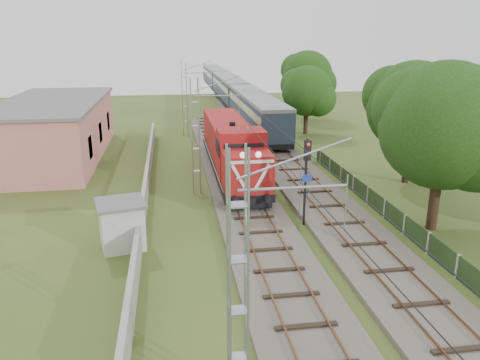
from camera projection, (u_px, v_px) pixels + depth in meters
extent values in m
plane|color=#374D1D|center=(276.00, 270.00, 22.22)|extent=(140.00, 140.00, 0.00)
cube|color=#6B6054|center=(251.00, 214.00, 28.78)|extent=(4.20, 70.00, 0.30)
cube|color=black|center=(251.00, 211.00, 28.73)|extent=(2.40, 70.00, 0.10)
cube|color=brown|center=(237.00, 211.00, 28.58)|extent=(0.08, 70.00, 0.05)
cube|color=brown|center=(264.00, 209.00, 28.82)|extent=(0.08, 70.00, 0.05)
cube|color=#6B6054|center=(281.00, 158.00, 41.77)|extent=(4.20, 80.00, 0.30)
cube|color=black|center=(281.00, 156.00, 41.71)|extent=(2.40, 80.00, 0.10)
cube|color=brown|center=(272.00, 156.00, 41.57)|extent=(0.08, 80.00, 0.05)
cube|color=brown|center=(290.00, 155.00, 41.81)|extent=(0.08, 80.00, 0.05)
cylinder|color=gray|center=(293.00, 188.00, 12.43)|extent=(3.00, 0.08, 0.08)
cylinder|color=gray|center=(217.00, 96.00, 31.32)|extent=(3.00, 0.08, 0.08)
cylinder|color=gray|center=(198.00, 73.00, 50.21)|extent=(3.00, 0.08, 0.08)
cylinder|color=black|center=(239.00, 114.00, 31.92)|extent=(0.03, 70.00, 0.03)
cylinder|color=black|center=(239.00, 95.00, 31.53)|extent=(0.03, 70.00, 0.03)
cube|color=#9E9E99|center=(146.00, 185.00, 32.40)|extent=(0.25, 40.00, 1.50)
cube|color=#B57161|center=(54.00, 130.00, 42.00)|extent=(8.00, 20.00, 5.00)
cube|color=#606060|center=(51.00, 101.00, 41.23)|extent=(8.40, 20.40, 0.25)
cube|color=black|center=(90.00, 147.00, 36.99)|extent=(0.10, 1.60, 1.80)
cube|color=black|center=(100.00, 132.00, 42.66)|extent=(0.10, 1.60, 1.80)
cube|color=black|center=(108.00, 121.00, 48.32)|extent=(0.10, 1.60, 1.80)
cube|color=black|center=(405.00, 225.00, 26.01)|extent=(0.05, 32.00, 1.15)
cube|color=#9E9E99|center=(321.00, 158.00, 40.18)|extent=(0.12, 0.12, 1.20)
cube|color=black|center=(231.00, 162.00, 37.06)|extent=(3.14, 17.81, 0.52)
cube|color=black|center=(243.00, 189.00, 31.72)|extent=(2.30, 3.77, 0.52)
cube|color=black|center=(223.00, 149.00, 42.60)|extent=(2.30, 3.77, 0.52)
cube|color=black|center=(250.00, 206.00, 28.88)|extent=(2.72, 0.26, 0.37)
cube|color=maroon|center=(247.00, 171.00, 29.46)|extent=(3.04, 2.62, 2.41)
sphere|color=white|center=(243.00, 155.00, 27.80)|extent=(0.38, 0.38, 0.38)
sphere|color=white|center=(258.00, 155.00, 27.93)|extent=(0.38, 0.38, 0.38)
cube|color=silver|center=(240.00, 178.00, 28.12)|extent=(1.05, 0.06, 1.75)
cube|color=silver|center=(262.00, 177.00, 28.31)|extent=(1.05, 0.06, 1.75)
cube|color=silver|center=(251.00, 162.00, 27.92)|extent=(2.83, 0.06, 0.19)
cube|color=maroon|center=(241.00, 154.00, 31.74)|extent=(3.14, 2.51, 3.35)
cube|color=black|center=(244.00, 151.00, 30.38)|extent=(2.62, 0.06, 0.94)
cube|color=maroon|center=(227.00, 136.00, 39.00)|extent=(2.93, 12.67, 2.72)
cylinder|color=black|center=(232.00, 125.00, 35.54)|extent=(0.46, 0.46, 0.42)
cylinder|color=gray|center=(238.00, 130.00, 30.36)|extent=(0.13, 0.13, 0.37)
cylinder|color=gray|center=(248.00, 130.00, 30.45)|extent=(0.13, 0.13, 0.37)
cube|color=black|center=(256.00, 125.00, 53.36)|extent=(3.01, 22.84, 0.52)
cube|color=#2D394B|center=(256.00, 110.00, 52.87)|extent=(3.11, 22.84, 2.80)
cube|color=beige|center=(256.00, 105.00, 52.71)|extent=(3.16, 21.93, 0.78)
cube|color=gray|center=(256.00, 96.00, 52.41)|extent=(3.17, 22.84, 0.36)
cube|color=black|center=(229.00, 98.00, 75.91)|extent=(3.01, 22.84, 0.52)
cube|color=#2D394B|center=(229.00, 88.00, 75.42)|extent=(3.11, 22.84, 2.80)
cube|color=beige|center=(229.00, 84.00, 75.26)|extent=(3.16, 21.93, 0.78)
cube|color=gray|center=(229.00, 78.00, 74.95)|extent=(3.17, 22.84, 0.36)
cube|color=black|center=(215.00, 84.00, 98.46)|extent=(3.01, 22.84, 0.52)
cube|color=#2D394B|center=(215.00, 76.00, 97.96)|extent=(3.11, 22.84, 2.80)
cube|color=beige|center=(215.00, 73.00, 97.81)|extent=(3.16, 21.93, 0.78)
cube|color=gray|center=(215.00, 68.00, 97.50)|extent=(3.17, 22.84, 0.36)
cylinder|color=black|center=(305.00, 183.00, 26.79)|extent=(0.14, 0.14, 5.16)
cube|color=black|center=(308.00, 150.00, 26.06)|extent=(0.38, 0.26, 1.14)
sphere|color=red|center=(309.00, 144.00, 25.84)|extent=(0.19, 0.19, 0.19)
sphere|color=black|center=(308.00, 151.00, 25.95)|extent=(0.19, 0.19, 0.19)
sphere|color=black|center=(308.00, 157.00, 26.06)|extent=(0.19, 0.19, 0.19)
cube|color=navy|center=(307.00, 178.00, 26.59)|extent=(0.57, 0.11, 0.41)
cube|color=beige|center=(122.00, 226.00, 24.36)|extent=(2.54, 2.54, 2.33)
cube|color=#606060|center=(120.00, 203.00, 23.98)|extent=(2.92, 2.92, 0.16)
cylinder|color=#3B2518|center=(435.00, 194.00, 26.37)|extent=(0.59, 0.59, 4.26)
sphere|color=#14330D|center=(444.00, 126.00, 25.22)|extent=(6.97, 6.97, 6.97)
sphere|color=#14330D|center=(477.00, 147.00, 24.72)|extent=(4.88, 4.88, 4.88)
sphere|color=#14330D|center=(413.00, 109.00, 25.97)|extent=(4.53, 4.53, 4.53)
cylinder|color=#3B2518|center=(408.00, 156.00, 34.92)|extent=(0.53, 0.53, 4.06)
sphere|color=#14330D|center=(413.00, 107.00, 33.82)|extent=(6.64, 6.64, 6.64)
sphere|color=#14330D|center=(436.00, 121.00, 33.34)|extent=(4.65, 4.65, 4.65)
sphere|color=#14330D|center=(392.00, 95.00, 34.54)|extent=(4.32, 4.32, 4.32)
cylinder|color=#3B2518|center=(306.00, 119.00, 52.52)|extent=(0.48, 0.48, 3.39)
sphere|color=#14330D|center=(307.00, 91.00, 51.60)|extent=(5.55, 5.55, 5.55)
sphere|color=#14330D|center=(319.00, 99.00, 51.20)|extent=(3.89, 3.89, 3.89)
sphere|color=#14330D|center=(296.00, 85.00, 52.20)|extent=(3.61, 3.61, 3.61)
cylinder|color=#3B2518|center=(306.00, 104.00, 61.84)|extent=(0.54, 0.54, 3.98)
sphere|color=#14330D|center=(307.00, 76.00, 60.77)|extent=(6.51, 6.51, 6.51)
sphere|color=#14330D|center=(319.00, 84.00, 60.30)|extent=(4.55, 4.55, 4.55)
sphere|color=#14330D|center=(297.00, 70.00, 61.47)|extent=(4.23, 4.23, 4.23)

